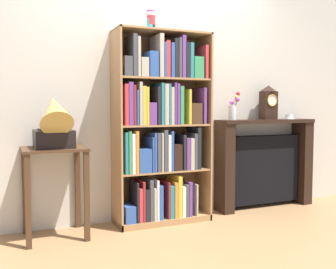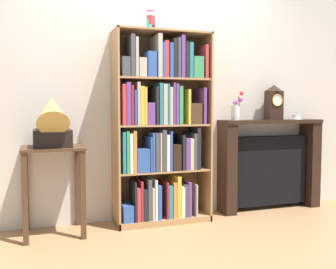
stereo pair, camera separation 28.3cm
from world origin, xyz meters
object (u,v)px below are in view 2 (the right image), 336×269
at_px(side_table_left, 53,171).
at_px(fireplace_mantel, 269,165).
at_px(teacup_with_saucer, 296,117).
at_px(bookshelf, 160,132).
at_px(mantel_clock, 274,102).
at_px(gramophone, 52,122).
at_px(flower_vase, 236,109).
at_px(cup_stack, 151,21).

height_order(side_table_left, fireplace_mantel, fireplace_mantel).
bearing_deg(fireplace_mantel, teacup_with_saucer, -3.91).
xyz_separation_m(bookshelf, mantel_clock, (1.31, 0.06, 0.29)).
relative_size(fireplace_mantel, teacup_with_saucer, 8.78).
distance_m(mantel_clock, teacup_with_saucer, 0.33).
height_order(gramophone, fireplace_mantel, gramophone).
xyz_separation_m(side_table_left, fireplace_mantel, (2.28, 0.13, -0.08)).
xyz_separation_m(mantel_clock, flower_vase, (-0.46, -0.00, -0.07)).
height_order(fireplace_mantel, teacup_with_saucer, teacup_with_saucer).
relative_size(gramophone, fireplace_mantel, 0.44).
height_order(cup_stack, gramophone, cup_stack).
xyz_separation_m(bookshelf, cup_stack, (-0.08, 0.05, 1.05)).
xyz_separation_m(bookshelf, teacup_with_saucer, (1.60, 0.06, 0.13)).
relative_size(side_table_left, fireplace_mantel, 0.66).
distance_m(gramophone, teacup_with_saucer, 2.61).
bearing_deg(teacup_with_saucer, mantel_clock, -179.53).
distance_m(bookshelf, cup_stack, 1.05).
bearing_deg(flower_vase, side_table_left, -176.68).
height_order(flower_vase, teacup_with_saucer, flower_vase).
relative_size(fireplace_mantel, mantel_clock, 3.12).
relative_size(cup_stack, teacup_with_saucer, 1.47).
xyz_separation_m(bookshelf, side_table_left, (-1.00, -0.05, -0.31)).
relative_size(gramophone, teacup_with_saucer, 3.91).
height_order(cup_stack, teacup_with_saucer, cup_stack).
distance_m(side_table_left, flower_vase, 1.93).
xyz_separation_m(flower_vase, teacup_with_saucer, (0.75, 0.00, -0.09)).
height_order(bookshelf, teacup_with_saucer, bookshelf).
bearing_deg(bookshelf, mantel_clock, 2.63).
height_order(cup_stack, flower_vase, cup_stack).
xyz_separation_m(fireplace_mantel, mantel_clock, (0.03, -0.02, 0.69)).
bearing_deg(mantel_clock, gramophone, -175.64).
xyz_separation_m(gramophone, mantel_clock, (2.31, 0.18, 0.18)).
bearing_deg(side_table_left, cup_stack, 6.06).
bearing_deg(flower_vase, bookshelf, -176.03).
xyz_separation_m(bookshelf, gramophone, (-1.00, -0.12, 0.11)).
bearing_deg(side_table_left, teacup_with_saucer, 2.44).
distance_m(side_table_left, teacup_with_saucer, 2.64).
distance_m(side_table_left, gramophone, 0.43).
bearing_deg(cup_stack, gramophone, -169.82).
height_order(side_table_left, flower_vase, flower_vase).
bearing_deg(gramophone, mantel_clock, 4.36).
distance_m(gramophone, mantel_clock, 2.33).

